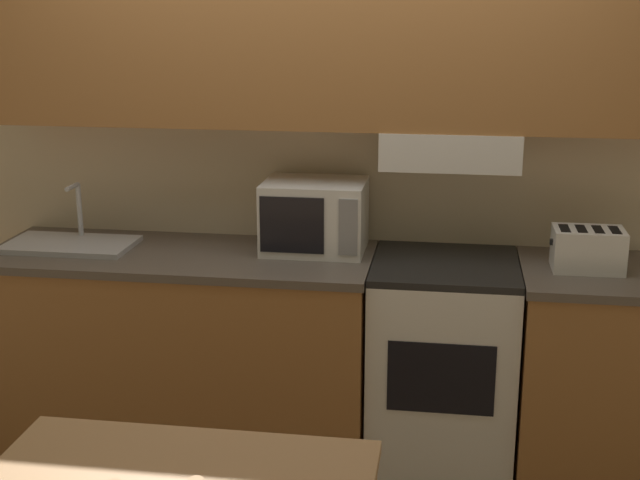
{
  "coord_description": "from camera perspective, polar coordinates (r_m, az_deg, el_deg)",
  "views": [
    {
      "loc": [
        0.57,
        -3.98,
        1.99
      ],
      "look_at": [
        0.05,
        -0.58,
        1.04
      ],
      "focal_mm": 50.0,
      "sensor_mm": 36.0,
      "label": 1
    }
  ],
  "objects": [
    {
      "name": "ground_plane",
      "position": [
        4.49,
        0.48,
        -10.98
      ],
      "size": [
        16.0,
        16.0,
        0.0
      ],
      "primitive_type": "plane",
      "color": "#7F664C"
    },
    {
      "name": "wall_back",
      "position": [
        3.98,
        0.58,
        8.54
      ],
      "size": [
        5.32,
        0.38,
        2.55
      ],
      "color": "beige",
      "rests_on": "ground_plane"
    },
    {
      "name": "lower_counter_main",
      "position": [
        4.14,
        -8.71,
        -6.71
      ],
      "size": [
        1.71,
        0.68,
        0.89
      ],
      "color": "#A36B38",
      "rests_on": "ground_plane"
    },
    {
      "name": "lower_counter_right_stub",
      "position": [
        4.01,
        16.74,
        -7.94
      ],
      "size": [
        0.61,
        0.68,
        0.89
      ],
      "color": "#A36B38",
      "rests_on": "ground_plane"
    },
    {
      "name": "stove_range",
      "position": [
        3.98,
        7.81,
        -7.6
      ],
      "size": [
        0.62,
        0.63,
        0.89
      ],
      "color": "white",
      "rests_on": "ground_plane"
    },
    {
      "name": "microwave",
      "position": [
        3.93,
        -0.34,
        1.54
      ],
      "size": [
        0.45,
        0.36,
        0.31
      ],
      "color": "white",
      "rests_on": "lower_counter_main"
    },
    {
      "name": "toaster",
      "position": [
        3.83,
        16.77,
        -0.56
      ],
      "size": [
        0.3,
        0.2,
        0.17
      ],
      "color": "white",
      "rests_on": "lower_counter_right_stub"
    },
    {
      "name": "sink_basin",
      "position": [
        4.17,
        -15.68,
        -0.2
      ],
      "size": [
        0.57,
        0.33,
        0.28
      ],
      "color": "#B7BABF",
      "rests_on": "lower_counter_main"
    }
  ]
}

